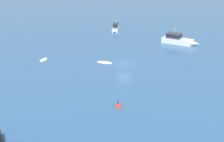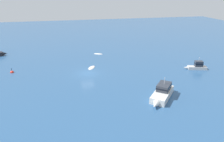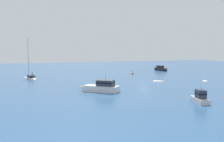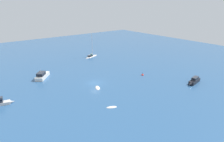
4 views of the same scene
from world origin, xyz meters
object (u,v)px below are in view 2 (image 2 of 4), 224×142
(cabin_cruiser, at_px, (162,93))
(tender_1, at_px, (98,54))
(tender, at_px, (92,68))
(motor_cruiser, at_px, (197,66))
(channel_buoy, at_px, (12,72))

(cabin_cruiser, bearing_deg, tender_1, -127.64)
(tender, xyz_separation_m, motor_cruiser, (5.80, 21.82, 0.69))
(tender_1, bearing_deg, channel_buoy, -128.30)
(tender_1, bearing_deg, cabin_cruiser, -51.43)
(tender, bearing_deg, motor_cruiser, 101.95)
(tender_1, height_order, channel_buoy, channel_buoy)
(motor_cruiser, bearing_deg, tender, 0.29)
(tender, xyz_separation_m, tender_1, (-10.14, 3.13, 0.00))
(channel_buoy, bearing_deg, cabin_cruiser, 56.20)
(motor_cruiser, relative_size, tender_1, 1.98)
(tender, height_order, tender_1, tender_1)
(motor_cruiser, xyz_separation_m, channel_buoy, (-6.56, -38.19, -0.68))
(tender, distance_m, cabin_cruiser, 18.58)
(tender, bearing_deg, tender_1, -170.33)
(tender_1, bearing_deg, tender, -81.15)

